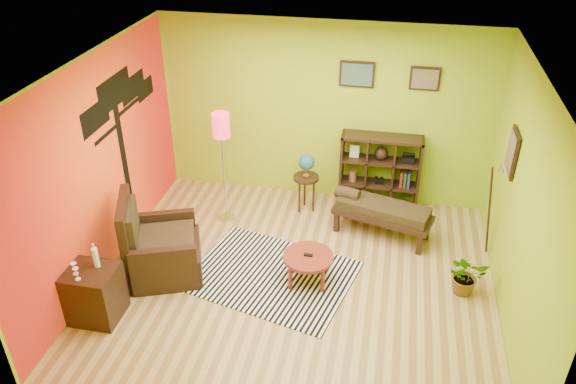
% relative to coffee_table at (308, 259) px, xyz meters
% --- Properties ---
extents(ground, '(5.00, 5.00, 0.00)m').
position_rel_coffee_table_xyz_m(ground, '(-0.14, -0.04, -0.34)').
color(ground, tan).
rests_on(ground, ground).
extents(room_shell, '(5.04, 4.54, 2.82)m').
position_rel_coffee_table_xyz_m(room_shell, '(-0.23, -0.03, 1.46)').
color(room_shell, '#98C21D').
rests_on(room_shell, ground).
extents(zebra_rug, '(2.34, 1.98, 0.01)m').
position_rel_coffee_table_xyz_m(zebra_rug, '(-0.48, -0.00, -0.34)').
color(zebra_rug, white).
rests_on(zebra_rug, ground).
extents(coffee_table, '(0.64, 0.64, 0.42)m').
position_rel_coffee_table_xyz_m(coffee_table, '(0.00, 0.00, 0.00)').
color(coffee_table, maroon).
rests_on(coffee_table, ground).
extents(armchair, '(1.19, 1.17, 1.13)m').
position_rel_coffee_table_xyz_m(armchair, '(-1.93, -0.20, 0.00)').
color(armchair, black).
rests_on(armchair, ground).
extents(side_cabinet, '(0.57, 0.52, 0.99)m').
position_rel_coffee_table_xyz_m(side_cabinet, '(-2.34, -1.13, -0.00)').
color(side_cabinet, black).
rests_on(side_cabinet, ground).
extents(floor_lamp, '(0.26, 0.26, 1.71)m').
position_rel_coffee_table_xyz_m(floor_lamp, '(-1.44, 1.19, 1.05)').
color(floor_lamp, silver).
rests_on(floor_lamp, ground).
extents(globe_table, '(0.39, 0.39, 0.95)m').
position_rel_coffee_table_xyz_m(globe_table, '(-0.32, 1.68, 0.38)').
color(globe_table, black).
rests_on(globe_table, ground).
extents(cube_shelf, '(1.20, 0.35, 1.20)m').
position_rel_coffee_table_xyz_m(cube_shelf, '(0.77, 1.99, 0.26)').
color(cube_shelf, black).
rests_on(cube_shelf, ground).
extents(bench, '(1.47, 0.85, 0.64)m').
position_rel_coffee_table_xyz_m(bench, '(0.83, 1.22, 0.07)').
color(bench, black).
rests_on(bench, ground).
extents(potted_plant, '(0.59, 0.63, 0.41)m').
position_rel_coffee_table_xyz_m(potted_plant, '(1.96, 0.16, -0.14)').
color(potted_plant, '#26661E').
rests_on(potted_plant, ground).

